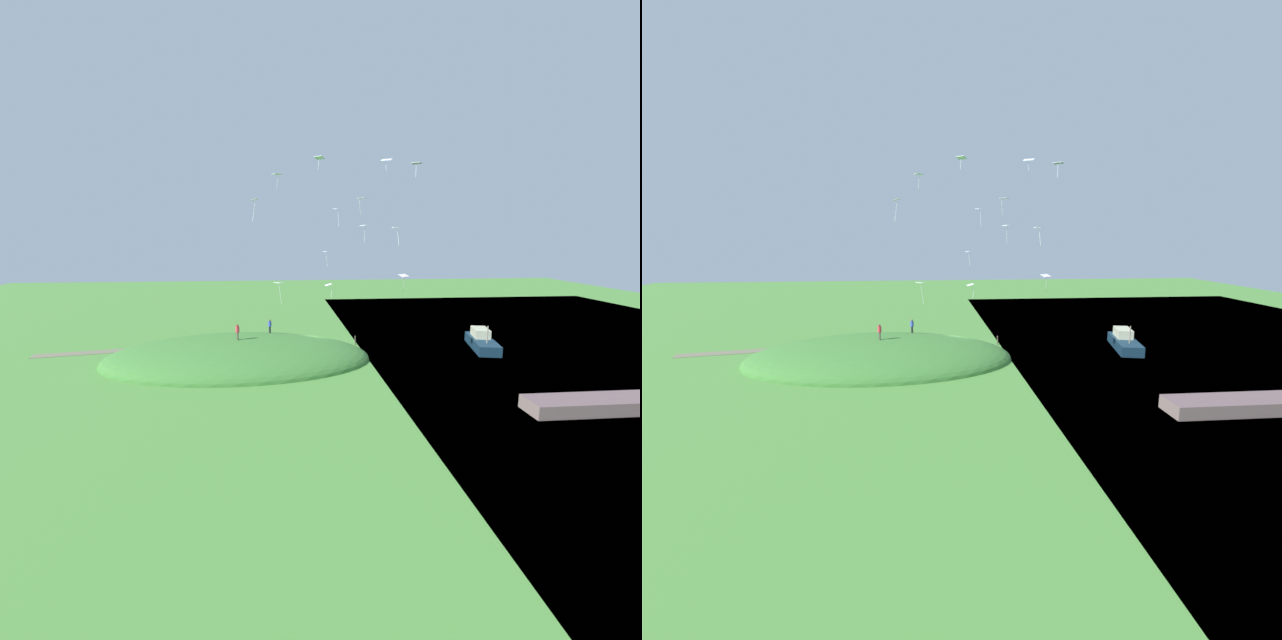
{
  "view_description": "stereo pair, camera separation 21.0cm",
  "coord_description": "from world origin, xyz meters",
  "views": [
    {
      "loc": [
        4.35,
        49.18,
        13.2
      ],
      "look_at": [
        0.22,
        5.66,
        4.6
      ],
      "focal_mm": 24.13,
      "sensor_mm": 36.0,
      "label": 1
    },
    {
      "loc": [
        4.14,
        49.2,
        13.2
      ],
      "look_at": [
        0.22,
        5.66,
        4.6
      ],
      "focal_mm": 24.13,
      "sensor_mm": 36.0,
      "label": 2
    }
  ],
  "objects": [
    {
      "name": "person_near_shore",
      "position": [
        5.55,
        0.22,
        3.1
      ],
      "size": [
        0.55,
        0.55,
        1.61
      ],
      "rotation": [
        0.0,
        0.0,
        5.37
      ],
      "color": "black",
      "rests_on": "grass_hill"
    },
    {
      "name": "kite_4",
      "position": [
        -7.11,
        2.48,
        21.0
      ],
      "size": [
        1.35,
        1.2,
        1.29
      ],
      "color": "white"
    },
    {
      "name": "grass_hill",
      "position": [
        8.93,
        3.85,
        0.0
      ],
      "size": [
        28.55,
        17.3,
        4.77
      ],
      "primitive_type": "ellipsoid",
      "color": "#3A7330",
      "rests_on": "ground_plane"
    },
    {
      "name": "kite_8",
      "position": [
        -0.02,
        2.37,
        21.1
      ],
      "size": [
        1.2,
        1.17,
        1.35
      ],
      "color": "white"
    },
    {
      "name": "kite_9",
      "position": [
        -3.94,
        5.7,
        16.72
      ],
      "size": [
        0.98,
        0.93,
        1.59
      ],
      "color": "white"
    },
    {
      "name": "lake_water",
      "position": [
        -33.32,
        0.0,
        -0.2
      ],
      "size": [
        56.43,
        80.0,
        0.4
      ],
      "primitive_type": "cube",
      "color": "#355F80",
      "rests_on": "ground_plane"
    },
    {
      "name": "kite_1",
      "position": [
        4.38,
        10.54,
        18.29
      ],
      "size": [
        0.92,
        0.85,
        1.21
      ],
      "color": "white"
    },
    {
      "name": "dirt_path",
      "position": [
        24.89,
        -0.88,
        0.02
      ],
      "size": [
        14.34,
        4.27,
        0.04
      ],
      "primitive_type": "cube",
      "rotation": [
        0.0,
        0.0,
        0.18
      ],
      "color": "#68644E",
      "rests_on": "ground_plane"
    },
    {
      "name": "kite_10",
      "position": [
        -0.36,
        8.19,
        8.49
      ],
      "size": [
        0.67,
        0.92,
        1.38
      ],
      "color": "white"
    },
    {
      "name": "kite_11",
      "position": [
        -5.09,
        1.04,
        14.13
      ],
      "size": [
        0.89,
        0.9,
        2.04
      ],
      "color": "white"
    },
    {
      "name": "kite_7",
      "position": [
        -8.59,
        5.4,
        9.03
      ],
      "size": [
        1.23,
        1.12,
        1.88
      ],
      "color": "silver"
    },
    {
      "name": "ground_plane",
      "position": [
        0.0,
        0.0,
        0.0
      ],
      "size": [
        160.0,
        160.0,
        0.0
      ],
      "primitive_type": "plane",
      "color": "#467F35"
    },
    {
      "name": "kite_6",
      "position": [
        6.63,
        5.49,
        16.43
      ],
      "size": [
        0.65,
        0.84,
        2.2
      ],
      "color": "white"
    },
    {
      "name": "mooring_post",
      "position": [
        -4.8,
        -1.49,
        0.56
      ],
      "size": [
        0.14,
        0.14,
        1.12
      ],
      "primitive_type": "cylinder",
      "color": "brown",
      "rests_on": "ground_plane"
    },
    {
      "name": "kite_0",
      "position": [
        -5.98,
        11.37,
        13.73
      ],
      "size": [
        0.69,
        0.56,
        1.6
      ],
      "color": "white"
    },
    {
      "name": "person_walking_path",
      "position": [
        8.84,
        4.44,
        3.46
      ],
      "size": [
        0.47,
        0.47,
        1.71
      ],
      "rotation": [
        0.0,
        0.0,
        1.33
      ],
      "color": "brown",
      "rests_on": "grass_hill"
    },
    {
      "name": "kite_3",
      "position": [
        -1.46,
        -4.59,
        11.03
      ],
      "size": [
        0.66,
        0.76,
        1.9
      ],
      "color": "white"
    },
    {
      "name": "kite_2",
      "position": [
        -2.38,
        -1.44,
        16.04
      ],
      "size": [
        0.91,
        0.91,
        2.03
      ],
      "color": "white"
    },
    {
      "name": "boat_on_lake",
      "position": [
        -19.6,
        1.43,
        0.8
      ],
      "size": [
        4.14,
        8.35,
        3.13
      ],
      "rotation": [
        0.0,
        0.0,
        4.49
      ],
      "color": "#122C3D",
      "rests_on": "lake_water"
    },
    {
      "name": "kite_5",
      "position": [
        -7.49,
        11.63,
        19.2
      ],
      "size": [
        1.0,
        0.95,
        1.24
      ],
      "color": "white"
    },
    {
      "name": "kite_12",
      "position": [
        4.39,
        7.59,
        8.58
      ],
      "size": [
        1.06,
        1.1,
        2.09
      ],
      "color": "white"
    }
  ]
}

